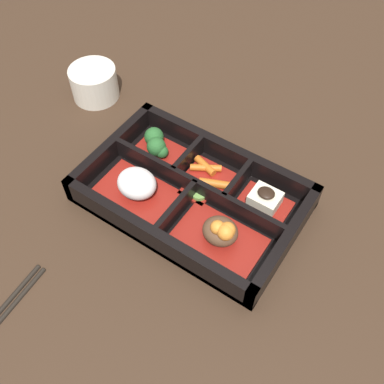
% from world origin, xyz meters
% --- Properties ---
extents(ground_plane, '(3.00, 3.00, 0.00)m').
position_xyz_m(ground_plane, '(0.00, 0.00, 0.00)').
color(ground_plane, '#382619').
extents(bento_base, '(0.32, 0.20, 0.01)m').
position_xyz_m(bento_base, '(0.00, 0.00, 0.01)').
color(bento_base, black).
rests_on(bento_base, ground_plane).
extents(bento_rim, '(0.32, 0.20, 0.04)m').
position_xyz_m(bento_rim, '(-0.00, -0.00, 0.02)').
color(bento_rim, black).
rests_on(bento_rim, ground_plane).
extents(bowl_stew, '(0.12, 0.07, 0.05)m').
position_xyz_m(bowl_stew, '(-0.07, 0.04, 0.03)').
color(bowl_stew, maroon).
rests_on(bowl_stew, bento_base).
extents(bowl_rice, '(0.12, 0.07, 0.04)m').
position_xyz_m(bowl_rice, '(0.07, 0.04, 0.03)').
color(bowl_rice, maroon).
rests_on(bowl_rice, bento_base).
extents(bowl_tofu, '(0.07, 0.05, 0.04)m').
position_xyz_m(bowl_tofu, '(-0.09, -0.05, 0.02)').
color(bowl_tofu, maroon).
rests_on(bowl_tofu, bento_base).
extents(bowl_carrots, '(0.08, 0.05, 0.02)m').
position_xyz_m(bowl_carrots, '(-0.00, -0.05, 0.02)').
color(bowl_carrots, maroon).
rests_on(bowl_carrots, bento_base).
extents(bowl_greens, '(0.08, 0.05, 0.04)m').
position_xyz_m(bowl_greens, '(0.10, -0.05, 0.03)').
color(bowl_greens, maroon).
rests_on(bowl_greens, bento_base).
extents(bowl_pickles, '(0.04, 0.03, 0.01)m').
position_xyz_m(bowl_pickles, '(-0.00, -0.01, 0.02)').
color(bowl_pickles, maroon).
rests_on(bowl_pickles, bento_base).
extents(tea_cup, '(0.08, 0.08, 0.06)m').
position_xyz_m(tea_cup, '(0.28, -0.10, 0.03)').
color(tea_cup, beige).
rests_on(tea_cup, ground_plane).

